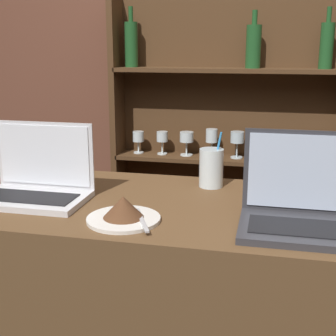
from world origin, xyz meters
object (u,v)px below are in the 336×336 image
at_px(laptop_near, 37,182).
at_px(water_glass, 211,168).
at_px(cake_plate, 124,211).
at_px(laptop_far, 306,208).

bearing_deg(laptop_near, water_glass, 25.77).
bearing_deg(cake_plate, laptop_near, 158.52).
height_order(laptop_far, cake_plate, laptop_far).
distance_m(laptop_near, water_glass, 0.56).
relative_size(laptop_near, water_glass, 1.75).
height_order(cake_plate, water_glass, water_glass).
bearing_deg(water_glass, laptop_near, -154.23).
distance_m(laptop_far, cake_plate, 0.48).
bearing_deg(cake_plate, laptop_far, 6.82).
bearing_deg(cake_plate, water_glass, 63.26).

